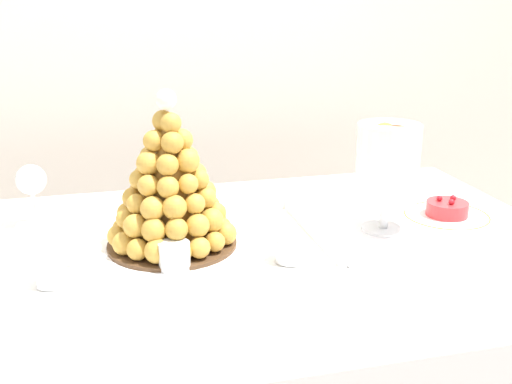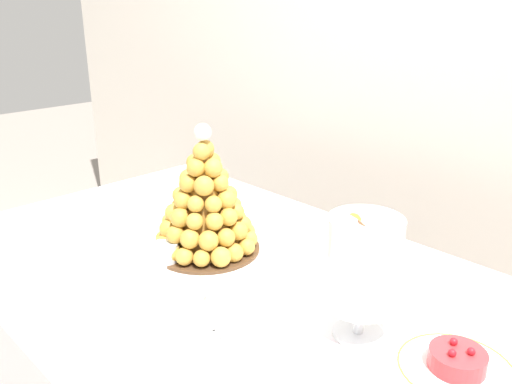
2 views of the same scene
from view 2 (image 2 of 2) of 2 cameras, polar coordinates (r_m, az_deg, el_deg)
backdrop_wall at (r=1.90m, az=19.85°, el=15.50°), size 4.80×0.10×2.50m
buffet_table at (r=1.33m, az=-3.22°, el=-12.47°), size 1.51×0.93×0.76m
serving_tray at (r=1.36m, az=-6.37°, el=-6.47°), size 0.63×0.41×0.02m
croquembouche at (r=1.31m, az=-5.49°, el=-1.30°), size 0.27×0.27×0.33m
dessert_cup_left at (r=1.47m, az=-15.04°, el=-3.69°), size 0.05×0.05×0.06m
dessert_cup_mid_left at (r=1.30m, az=-9.60°, el=-6.57°), size 0.06×0.06×0.05m
dessert_cup_centre at (r=1.13m, az=-3.74°, el=-10.82°), size 0.06×0.06×0.05m
creme_brulee_ramekin at (r=1.51m, az=-10.97°, el=-3.12°), size 0.08×0.08×0.03m
macaron_goblet at (r=1.00m, az=11.37°, el=-7.51°), size 0.14×0.14×0.26m
fruit_tart_plate at (r=1.03m, az=20.68°, el=-16.89°), size 0.21×0.21×0.05m
wine_glass at (r=1.66m, az=-5.76°, el=2.33°), size 0.07×0.07×0.14m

